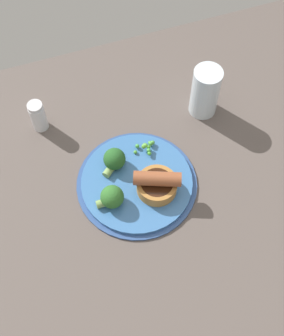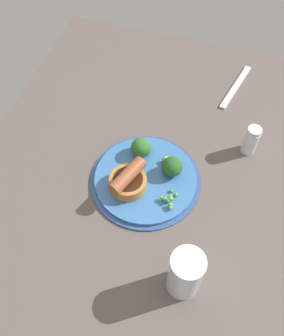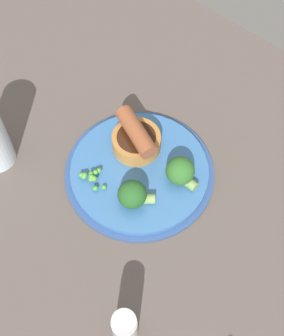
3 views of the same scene
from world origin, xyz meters
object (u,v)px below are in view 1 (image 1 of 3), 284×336
object	(u,v)px
dinner_plate	(137,183)
broccoli_floret_far	(112,197)
drinking_glass	(205,92)
salt_shaker	(38,116)
sausage_pudding	(157,184)
broccoli_floret_near	(114,160)
pea_pile	(146,146)

from	to	relation	value
dinner_plate	broccoli_floret_far	bearing A→B (deg)	24.50
drinking_glass	salt_shaker	xyz separation A→B (cm)	(35.86, -7.25, -2.37)
drinking_glass	salt_shaker	distance (cm)	36.67
dinner_plate	salt_shaker	world-z (taller)	salt_shaker
broccoli_floret_far	drinking_glass	size ratio (longest dim) A/B	0.46
sausage_pudding	salt_shaker	size ratio (longest dim) A/B	1.26
broccoli_floret_near	salt_shaker	world-z (taller)	salt_shaker
salt_shaker	broccoli_floret_near	bearing A→B (deg)	128.27
broccoli_floret_far	broccoli_floret_near	bearing A→B (deg)	70.24
sausage_pudding	drinking_glass	world-z (taller)	drinking_glass
drinking_glass	pea_pile	bearing A→B (deg)	23.21
dinner_plate	pea_pile	world-z (taller)	pea_pile
sausage_pudding	salt_shaker	xyz separation A→B (cm)	(18.82, -23.83, 0.15)
pea_pile	broccoli_floret_near	distance (cm)	7.77
sausage_pudding	broccoli_floret_far	bearing A→B (deg)	20.88
broccoli_floret_near	salt_shaker	xyz separation A→B (cm)	(12.39, -15.70, 0.23)
pea_pile	broccoli_floret_near	xyz separation A→B (cm)	(7.51, 1.60, 1.21)
dinner_plate	sausage_pudding	bearing A→B (deg)	138.39
dinner_plate	pea_pile	size ratio (longest dim) A/B	4.96
pea_pile	broccoli_floret_far	distance (cm)	14.34
sausage_pudding	broccoli_floret_far	distance (cm)	9.46
broccoli_floret_far	dinner_plate	bearing A→B (deg)	25.32
broccoli_floret_near	sausage_pudding	bearing A→B (deg)	-92.04
sausage_pudding	drinking_glass	distance (cm)	23.91
pea_pile	drinking_glass	distance (cm)	17.79
dinner_plate	broccoli_floret_near	xyz separation A→B (cm)	(3.16, -5.23, 3.06)
drinking_glass	salt_shaker	world-z (taller)	drinking_glass
broccoli_floret_far	sausage_pudding	bearing A→B (deg)	0.32
dinner_plate	sausage_pudding	size ratio (longest dim) A/B	2.56
drinking_glass	salt_shaker	bearing A→B (deg)	-11.44
sausage_pudding	broccoli_floret_near	world-z (taller)	sausage_pudding
sausage_pudding	broccoli_floret_near	size ratio (longest dim) A/B	1.76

